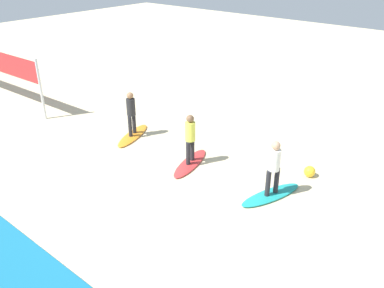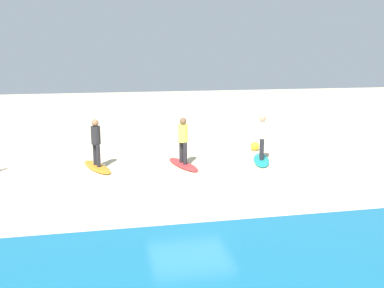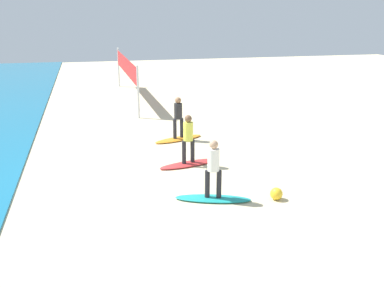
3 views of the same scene
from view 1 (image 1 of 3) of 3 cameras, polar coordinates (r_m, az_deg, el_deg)
name	(u,v)px [view 1 (image 1 of 3)]	position (r m, az deg, el deg)	size (l,w,h in m)	color
ground_plane	(131,193)	(11.88, -8.54, -6.83)	(60.00, 60.00, 0.00)	beige
surfboard_teal	(271,195)	(11.81, 11.06, -7.04)	(2.10, 0.56, 0.09)	teal
surfer_teal	(274,164)	(11.30, 11.49, -2.84)	(0.32, 0.45, 1.64)	#232328
surfboard_red	(190,163)	(13.18, -0.25, -2.71)	(2.10, 0.56, 0.09)	red
surfer_red	(190,136)	(12.72, -0.26, 1.20)	(0.32, 0.45, 1.64)	#232328
surfboard_orange	(133,135)	(15.23, -8.33, 1.20)	(2.10, 0.56, 0.09)	orange
surfer_orange	(131,111)	(14.84, -8.58, 4.67)	(0.32, 0.44, 1.64)	#232328
beach_ball	(310,171)	(12.97, 16.25, -3.74)	(0.35, 0.35, 0.35)	yellow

